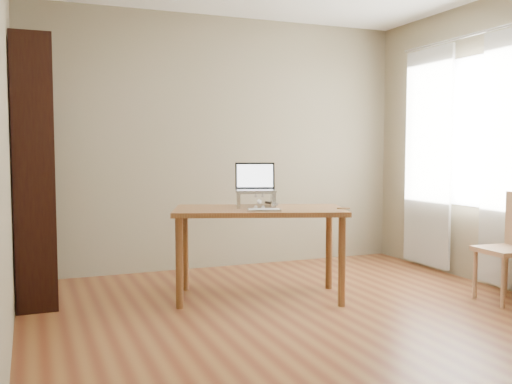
% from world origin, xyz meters
% --- Properties ---
extents(room, '(4.04, 4.54, 2.64)m').
position_xyz_m(room, '(0.03, 0.01, 1.30)').
color(room, brown).
rests_on(room, ground).
extents(bookshelf, '(0.30, 0.90, 2.10)m').
position_xyz_m(bookshelf, '(-1.83, 1.55, 1.05)').
color(bookshelf, black).
rests_on(bookshelf, ground).
extents(curtains, '(0.03, 1.90, 2.25)m').
position_xyz_m(curtains, '(1.92, 0.80, 1.17)').
color(curtains, white).
rests_on(curtains, ground).
extents(desk, '(1.54, 1.11, 0.75)m').
position_xyz_m(desk, '(-0.12, 0.92, 0.65)').
color(desk, brown).
rests_on(desk, ground).
extents(laptop_stand, '(0.32, 0.25, 0.13)m').
position_xyz_m(laptop_stand, '(-0.12, 1.00, 0.83)').
color(laptop_stand, silver).
rests_on(laptop_stand, desk).
extents(laptop, '(0.40, 0.38, 0.24)m').
position_xyz_m(laptop, '(-0.12, 1.06, 0.94)').
color(laptop, silver).
rests_on(laptop, laptop_stand).
extents(keyboard, '(0.29, 0.19, 0.02)m').
position_xyz_m(keyboard, '(-0.16, 0.70, 0.76)').
color(keyboard, silver).
rests_on(keyboard, desk).
extents(coaster, '(0.11, 0.11, 0.01)m').
position_xyz_m(coaster, '(0.51, 0.63, 0.75)').
color(coaster, brown).
rests_on(coaster, desk).
extents(cat, '(0.23, 0.47, 0.13)m').
position_xyz_m(cat, '(-0.08, 1.03, 0.81)').
color(cat, '#4E463D').
rests_on(cat, desk).
extents(chair, '(0.41, 0.41, 0.88)m').
position_xyz_m(chair, '(1.76, 0.08, 0.47)').
color(chair, tan).
rests_on(chair, ground).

